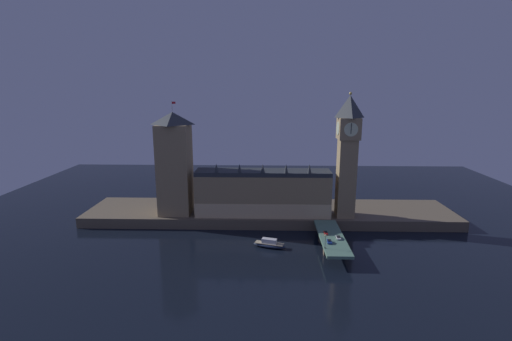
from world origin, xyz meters
TOP-DOWN VIEW (x-y plane):
  - ground_plane at (0.00, 0.00)m, footprint 400.00×400.00m
  - embankment at (0.00, 39.00)m, footprint 220.00×42.00m
  - parliament_hall at (-4.07, 28.54)m, footprint 77.07×16.42m
  - clock_tower at (42.94, 26.40)m, footprint 12.06×12.17m
  - victoria_tower at (-55.13, 30.46)m, footprint 18.28×18.28m
  - bridge at (30.48, -5.00)m, footprint 11.85×46.00m
  - car_northbound_lead at (27.87, -2.49)m, footprint 1.86×3.90m
  - car_northbound_trail at (27.87, -13.54)m, footprint 2.11×4.12m
  - car_southbound_lead at (33.08, -8.32)m, footprint 2.08×4.54m
  - street_lamp_near at (24.86, -19.72)m, footprint 1.34×0.60m
  - boat_upstream at (-0.43, -4.90)m, footprint 17.10×8.99m

SIDE VIEW (x-z plane):
  - ground_plane at x=0.00m, z-range 0.00..0.00m
  - boat_upstream at x=-0.43m, z-range -0.62..3.99m
  - embankment at x=0.00m, z-range 0.00..5.95m
  - bridge at x=30.48m, z-range 1.56..8.03m
  - car_southbound_lead at x=33.08m, z-range 6.43..7.73m
  - car_northbound_lead at x=27.87m, z-range 6.42..7.81m
  - car_northbound_trail at x=27.87m, z-range 6.42..7.94m
  - street_lamp_near at x=24.86m, z-range 7.32..14.11m
  - parliament_hall at x=-4.07m, z-range 3.28..34.72m
  - victoria_tower at x=-55.13m, z-range 3.07..68.19m
  - clock_tower at x=42.94m, z-range 7.95..78.12m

